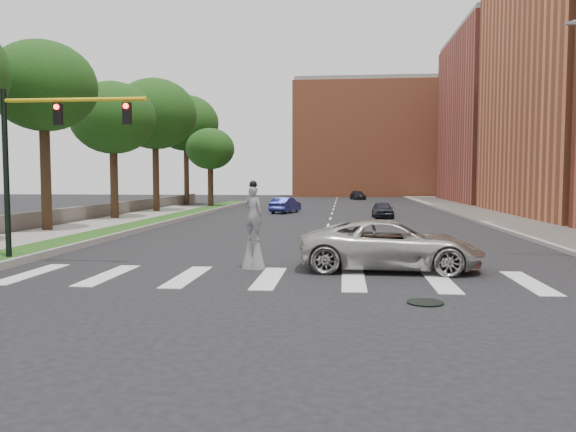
{
  "coord_description": "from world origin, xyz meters",
  "views": [
    {
      "loc": [
        0.97,
        -15.93,
        3.12
      ],
      "look_at": [
        -1.03,
        4.27,
        1.7
      ],
      "focal_mm": 35.0,
      "sensor_mm": 36.0,
      "label": 1
    }
  ],
  "objects": [
    {
      "name": "ground_plane",
      "position": [
        0.0,
        0.0,
        0.0
      ],
      "size": [
        160.0,
        160.0,
        0.0
      ],
      "primitive_type": "plane",
      "color": "black",
      "rests_on": "ground"
    },
    {
      "name": "grass_median",
      "position": [
        -11.5,
        20.0,
        0.12
      ],
      "size": [
        2.0,
        60.0,
        0.25
      ],
      "primitive_type": "cube",
      "color": "#1E4714",
      "rests_on": "ground"
    },
    {
      "name": "median_curb",
      "position": [
        -10.45,
        20.0,
        0.14
      ],
      "size": [
        0.2,
        60.0,
        0.28
      ],
      "primitive_type": "cube",
      "color": "gray",
      "rests_on": "ground"
    },
    {
      "name": "sidewalk_left",
      "position": [
        -14.5,
        10.0,
        0.09
      ],
      "size": [
        4.0,
        60.0,
        0.18
      ],
      "primitive_type": "cube",
      "color": "gray",
      "rests_on": "ground"
    },
    {
      "name": "sidewalk_right",
      "position": [
        12.5,
        25.0,
        0.09
      ],
      "size": [
        5.0,
        90.0,
        0.18
      ],
      "primitive_type": "cube",
      "color": "gray",
      "rests_on": "ground"
    },
    {
      "name": "stone_wall",
      "position": [
        -17.0,
        22.0,
        0.55
      ],
      "size": [
        0.5,
        56.0,
        1.1
      ],
      "primitive_type": "cube",
      "color": "#57524B",
      "rests_on": "ground"
    },
    {
      "name": "manhole",
      "position": [
        3.0,
        -2.0,
        0.02
      ],
      "size": [
        0.9,
        0.9,
        0.04
      ],
      "primitive_type": "cylinder",
      "color": "black",
      "rests_on": "ground"
    },
    {
      "name": "building_far",
      "position": [
        22.0,
        54.0,
        10.0
      ],
      "size": [
        16.0,
        22.0,
        20.0
      ],
      "primitive_type": "cube",
      "color": "#AD4D40",
      "rests_on": "ground"
    },
    {
      "name": "building_backdrop",
      "position": [
        6.0,
        78.0,
        9.0
      ],
      "size": [
        26.0,
        14.0,
        18.0
      ],
      "primitive_type": "cube",
      "color": "#CB6740",
      "rests_on": "ground"
    },
    {
      "name": "traffic_signal",
      "position": [
        -9.78,
        3.0,
        4.15
      ],
      "size": [
        5.3,
        0.23,
        6.2
      ],
      "color": "black",
      "rests_on": "ground"
    },
    {
      "name": "stilt_performer",
      "position": [
        -2.06,
        2.77,
        1.21
      ],
      "size": [
        0.82,
        0.66,
        3.0
      ],
      "rotation": [
        0.0,
        0.0,
        2.77
      ],
      "color": "black",
      "rests_on": "ground"
    },
    {
      "name": "suv_crossing",
      "position": [
        2.56,
        3.0,
        0.84
      ],
      "size": [
        6.13,
        2.99,
        1.68
      ],
      "primitive_type": "imported",
      "rotation": [
        0.0,
        0.0,
        1.54
      ],
      "color": "#AFADA5",
      "rests_on": "ground"
    },
    {
      "name": "car_near",
      "position": [
        3.95,
        27.29,
        0.62
      ],
      "size": [
        1.62,
        3.68,
        1.23
      ],
      "primitive_type": "imported",
      "rotation": [
        0.0,
        0.0,
        0.05
      ],
      "color": "black",
      "rests_on": "ground"
    },
    {
      "name": "car_mid",
      "position": [
        -4.02,
        32.18,
        0.68
      ],
      "size": [
        2.51,
        4.35,
        1.36
      ],
      "primitive_type": "imported",
      "rotation": [
        0.0,
        0.0,
        2.86
      ],
      "color": "navy",
      "rests_on": "ground"
    },
    {
      "name": "car_far",
      "position": [
        2.92,
        61.75,
        0.59
      ],
      "size": [
        2.39,
        4.32,
        1.19
      ],
      "primitive_type": "imported",
      "rotation": [
        0.0,
        0.0,
        0.19
      ],
      "color": "black",
      "rests_on": "ground"
    },
    {
      "name": "tree_2",
      "position": [
        -15.48,
        13.75,
        8.03
      ],
      "size": [
        5.81,
        5.81,
        10.56
      ],
      "color": "black",
      "rests_on": "ground"
    },
    {
      "name": "tree_3",
      "position": [
        -15.42,
        22.92,
        7.27
      ],
      "size": [
        6.04,
        6.04,
        9.88
      ],
      "color": "black",
      "rests_on": "ground"
    },
    {
      "name": "tree_4",
      "position": [
        -15.19,
        31.29,
        8.48
      ],
      "size": [
        7.11,
        7.11,
        11.53
      ],
      "color": "black",
      "rests_on": "ground"
    },
    {
      "name": "tree_5",
      "position": [
        -16.31,
        44.71,
        8.97
      ],
      "size": [
        7.18,
        7.18,
        12.06
      ],
      "color": "black",
      "rests_on": "ground"
    },
    {
      "name": "tree_6",
      "position": [
        -12.2,
        38.84,
        5.84
      ],
      "size": [
        4.8,
        4.8,
        7.93
      ],
      "color": "black",
      "rests_on": "ground"
    }
  ]
}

